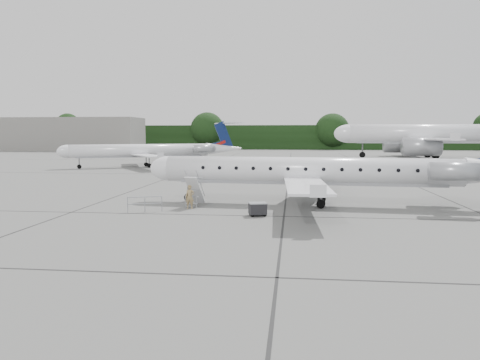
# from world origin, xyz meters

# --- Properties ---
(ground) EXTENTS (320.00, 320.00, 0.00)m
(ground) POSITION_xyz_m (0.00, 0.00, 0.00)
(ground) COLOR slate
(ground) RESTS_ON ground
(treeline) EXTENTS (260.00, 4.00, 8.00)m
(treeline) POSITION_xyz_m (0.00, 130.00, 4.00)
(treeline) COLOR black
(treeline) RESTS_ON ground
(terminal_building) EXTENTS (40.00, 14.00, 10.00)m
(terminal_building) POSITION_xyz_m (-70.00, 110.00, 5.00)
(terminal_building) COLOR slate
(terminal_building) RESTS_ON ground
(main_regional_jet) EXTENTS (28.25, 21.39, 6.87)m
(main_regional_jet) POSITION_xyz_m (-2.66, 7.33, 3.43)
(main_regional_jet) COLOR silver
(main_regional_jet) RESTS_ON ground
(airstair) EXTENTS (1.03, 2.26, 2.15)m
(airstair) POSITION_xyz_m (-10.64, 5.87, 1.08)
(airstair) COLOR silver
(airstair) RESTS_ON ground
(passenger) EXTENTS (0.60, 0.40, 1.64)m
(passenger) POSITION_xyz_m (-10.74, 4.63, 0.82)
(passenger) COLOR #998053
(passenger) RESTS_ON ground
(safety_railing) EXTENTS (2.09, 0.83, 1.00)m
(safety_railing) POSITION_xyz_m (-13.39, 2.99, 0.50)
(safety_railing) COLOR #9A9DA2
(safety_railing) RESTS_ON ground
(baggage_cart) EXTENTS (1.23, 1.10, 0.90)m
(baggage_cart) POSITION_xyz_m (-5.92, 2.34, 0.45)
(baggage_cart) COLOR black
(baggage_cart) RESTS_ON ground
(bg_narrowbody) EXTENTS (40.87, 30.17, 14.28)m
(bg_narrowbody) POSITION_xyz_m (23.64, 77.28, 7.14)
(bg_narrowbody) COLOR silver
(bg_narrowbody) RESTS_ON ground
(bg_regional_left) EXTENTS (32.96, 29.77, 7.09)m
(bg_regional_left) POSITION_xyz_m (-26.99, 43.25, 3.54)
(bg_regional_left) COLOR silver
(bg_regional_left) RESTS_ON ground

